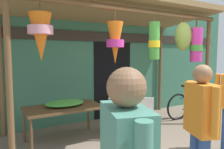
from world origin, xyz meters
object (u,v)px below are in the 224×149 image
(flower_heap_on_table, at_px, (66,103))
(wicker_basket_by_table, at_px, (114,126))
(vendor_in_orange, at_px, (201,121))
(parked_bicycle, at_px, (192,104))
(display_table, at_px, (64,110))
(folding_chair, at_px, (143,116))

(flower_heap_on_table, relative_size, wicker_basket_by_table, 1.49)
(wicker_basket_by_table, bearing_deg, vendor_in_orange, -96.38)
(vendor_in_orange, bearing_deg, parked_bicycle, 40.87)
(display_table, bearing_deg, folding_chair, -28.98)
(flower_heap_on_table, bearing_deg, parked_bicycle, -2.77)
(flower_heap_on_table, xyz_separation_m, parked_bicycle, (3.45, -0.17, -0.40))
(folding_chair, xyz_separation_m, vendor_in_orange, (-0.52, -1.69, 0.43))
(folding_chair, xyz_separation_m, parked_bicycle, (2.16, 0.62, -0.16))
(display_table, distance_m, vendor_in_orange, 2.59)
(folding_chair, height_order, parked_bicycle, parked_bicycle)
(folding_chair, distance_m, wicker_basket_by_table, 0.81)
(display_table, distance_m, wicker_basket_by_table, 1.20)
(display_table, xyz_separation_m, vendor_in_orange, (0.82, -2.44, 0.30))
(parked_bicycle, distance_m, vendor_in_orange, 3.59)
(flower_heap_on_table, xyz_separation_m, folding_chair, (1.29, -0.79, -0.24))
(wicker_basket_by_table, bearing_deg, display_table, 176.65)
(parked_bicycle, height_order, vendor_in_orange, vendor_in_orange)
(display_table, bearing_deg, flower_heap_on_table, 41.23)
(display_table, height_order, wicker_basket_by_table, display_table)
(display_table, height_order, folding_chair, folding_chair)
(display_table, distance_m, parked_bicycle, 3.52)
(wicker_basket_by_table, height_order, parked_bicycle, parked_bicycle)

